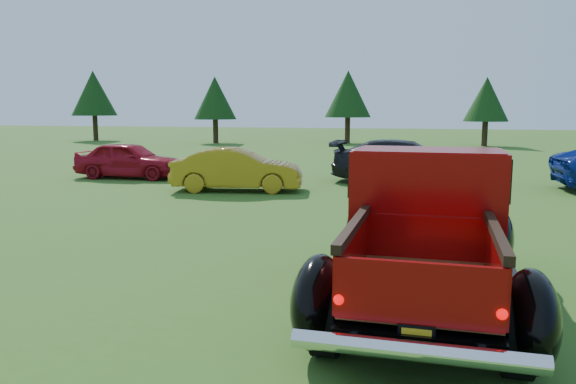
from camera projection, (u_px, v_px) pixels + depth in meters
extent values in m
plane|color=#39621C|center=(290.00, 267.00, 8.71)|extent=(120.00, 120.00, 0.00)
cylinder|color=#332114|center=(95.00, 128.00, 42.40)|extent=(0.36, 0.36, 1.87)
cone|color=black|center=(94.00, 93.00, 42.02)|extent=(3.33, 3.33, 3.33)
cylinder|color=#332114|center=(216.00, 131.00, 39.21)|extent=(0.36, 0.36, 1.66)
cone|color=black|center=(215.00, 98.00, 38.87)|extent=(2.94, 2.94, 2.94)
cylinder|color=#332114|center=(347.00, 130.00, 39.10)|extent=(0.36, 0.36, 1.80)
cone|color=black|center=(348.00, 94.00, 38.73)|extent=(3.20, 3.20, 3.20)
cylinder|color=#332114|center=(485.00, 134.00, 36.13)|extent=(0.36, 0.36, 1.58)
cone|color=black|center=(486.00, 99.00, 35.80)|extent=(2.82, 2.82, 2.82)
cylinder|color=black|center=(328.00, 314.00, 5.57)|extent=(0.28, 0.84, 0.83)
cylinder|color=black|center=(517.00, 333.00, 5.12)|extent=(0.28, 0.84, 0.83)
cylinder|color=black|center=(369.00, 239.00, 8.74)|extent=(0.28, 0.84, 0.83)
cylinder|color=black|center=(488.00, 247.00, 8.29)|extent=(0.28, 0.84, 0.83)
cube|color=black|center=(424.00, 269.00, 6.97)|extent=(1.61, 4.92, 0.21)
cube|color=#890707|center=(428.00, 211.00, 8.54)|extent=(1.81, 1.61, 0.64)
cube|color=silver|center=(429.00, 203.00, 9.31)|extent=(1.66, 0.12, 0.52)
cube|color=#890707|center=(427.00, 202.00, 7.20)|extent=(1.88, 1.25, 1.35)
cube|color=black|center=(428.00, 174.00, 7.15)|extent=(1.92, 1.15, 0.52)
cube|color=#890707|center=(429.00, 152.00, 7.11)|extent=(1.80, 1.15, 0.08)
cube|color=brown|center=(421.00, 287.00, 5.71)|extent=(1.47, 2.12, 0.05)
cube|color=#890707|center=(353.00, 256.00, 5.85)|extent=(0.12, 2.07, 0.54)
cube|color=#890707|center=(495.00, 266.00, 5.49)|extent=(0.12, 2.07, 0.54)
cube|color=#890707|center=(425.00, 238.00, 6.66)|extent=(1.40, 0.10, 0.54)
cube|color=#890707|center=(418.00, 294.00, 4.68)|extent=(1.40, 0.11, 0.54)
cube|color=black|center=(354.00, 226.00, 5.80)|extent=(0.16, 2.08, 0.09)
cube|color=black|center=(497.00, 234.00, 5.44)|extent=(0.16, 2.08, 0.09)
ellipsoid|color=black|center=(318.00, 301.00, 5.58)|extent=(0.51, 1.11, 0.91)
ellipsoid|color=black|center=(531.00, 321.00, 5.08)|extent=(0.51, 1.11, 0.91)
ellipsoid|color=black|center=(362.00, 231.00, 8.75)|extent=(0.51, 1.11, 0.91)
ellipsoid|color=black|center=(496.00, 239.00, 8.24)|extent=(0.51, 1.11, 0.91)
cube|color=black|center=(345.00, 273.00, 7.19)|extent=(0.40, 2.19, 0.06)
cube|color=black|center=(508.00, 286.00, 6.69)|extent=(0.40, 2.19, 0.06)
cylinder|color=silver|center=(415.00, 351.00, 4.49)|extent=(2.03, 0.23, 0.17)
cube|color=black|center=(416.00, 334.00, 4.69)|extent=(0.31, 0.03, 0.16)
cube|color=gold|center=(416.00, 335.00, 4.68)|extent=(0.25, 0.02, 0.10)
sphere|color=#CC0505|center=(339.00, 300.00, 4.83)|extent=(0.09, 0.09, 0.09)
sphere|color=#CC0505|center=(502.00, 314.00, 4.49)|extent=(0.09, 0.09, 0.09)
imported|color=#A10E1D|center=(129.00, 160.00, 19.68)|extent=(3.77, 1.56, 1.28)
imported|color=#AC7C16|center=(237.00, 170.00, 16.61)|extent=(4.01, 1.94, 1.27)
imported|color=black|center=(406.00, 162.00, 18.32)|extent=(4.94, 2.19, 1.41)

